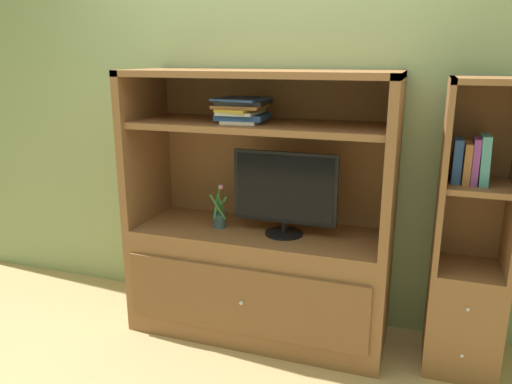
{
  "coord_description": "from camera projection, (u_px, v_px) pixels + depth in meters",
  "views": [
    {
      "loc": [
        0.9,
        -2.27,
        1.68
      ],
      "look_at": [
        0.0,
        0.35,
        0.92
      ],
      "focal_mm": 34.74,
      "sensor_mm": 36.0,
      "label": 1
    }
  ],
  "objects": [
    {
      "name": "potted_plant",
      "position": [
        219.0,
        218.0,
        3.02
      ],
      "size": [
        0.11,
        0.11,
        0.28
      ],
      "color": "#384C56",
      "rests_on": "media_console"
    },
    {
      "name": "upright_book_row",
      "position": [
        472.0,
        161.0,
        2.49
      ],
      "size": [
        0.17,
        0.17,
        0.25
      ],
      "color": "#2D519E",
      "rests_on": "bookshelf_tall"
    },
    {
      "name": "magazine_stack",
      "position": [
        243.0,
        110.0,
        2.82
      ],
      "size": [
        0.3,
        0.34,
        0.14
      ],
      "color": "silver",
      "rests_on": "media_console"
    },
    {
      "name": "bookshelf_tall",
      "position": [
        468.0,
        275.0,
        2.65
      ],
      "size": [
        0.38,
        0.4,
        1.58
      ],
      "color": "brown",
      "rests_on": "ground_plane"
    },
    {
      "name": "tv_monitor",
      "position": [
        285.0,
        192.0,
        2.84
      ],
      "size": [
        0.61,
        0.22,
        0.49
      ],
      "color": "black",
      "rests_on": "media_console"
    },
    {
      "name": "ground_plane",
      "position": [
        236.0,
        364.0,
        2.79
      ],
      "size": [
        8.0,
        8.0,
        0.0
      ],
      "primitive_type": "plane",
      "color": "tan"
    },
    {
      "name": "media_console",
      "position": [
        259.0,
        253.0,
        3.03
      ],
      "size": [
        1.55,
        0.6,
        1.6
      ],
      "color": "brown",
      "rests_on": "ground_plane"
    },
    {
      "name": "painted_rear_wall",
      "position": [
        277.0,
        102.0,
        3.11
      ],
      "size": [
        6.0,
        0.1,
        2.8
      ],
      "primitive_type": "cube",
      "color": "#8C9E6B",
      "rests_on": "ground_plane"
    }
  ]
}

